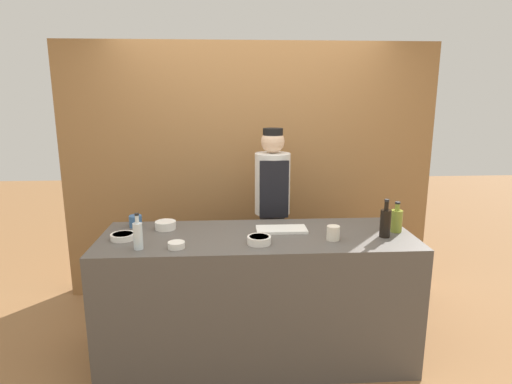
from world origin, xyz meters
name	(u,v)px	position (x,y,z in m)	size (l,w,h in m)	color
ground_plane	(257,353)	(0.00, 0.00, 0.00)	(14.00, 14.00, 0.00)	olive
cabinet_wall	(250,172)	(0.00, 1.17, 1.20)	(3.50, 0.18, 2.40)	olive
counter	(257,296)	(0.00, 0.00, 0.47)	(2.23, 0.77, 0.95)	#514C47
sauce_bowl_red	(260,240)	(0.00, -0.18, 0.98)	(0.16, 0.16, 0.05)	white
sauce_bowl_orange	(123,236)	(-0.93, -0.04, 0.97)	(0.17, 0.17, 0.04)	white
sauce_bowl_green	(176,245)	(-0.54, -0.23, 0.97)	(0.11, 0.11, 0.04)	white
sauce_bowl_yellow	(166,225)	(-0.67, 0.18, 0.98)	(0.15, 0.15, 0.06)	white
cutting_board	(281,229)	(0.18, 0.09, 0.96)	(0.37, 0.18, 0.02)	white
bottle_oil	(396,220)	(1.01, 0.02, 1.04)	(0.09, 0.09, 0.22)	olive
bottle_clear	(138,235)	(-0.79, -0.23, 1.04)	(0.06, 0.06, 0.24)	silver
bottle_soy	(385,222)	(0.89, -0.09, 1.06)	(0.07, 0.07, 0.27)	black
cup_cream	(333,233)	(0.51, -0.14, 1.00)	(0.09, 0.09, 0.10)	silver
cup_blue	(136,221)	(-0.91, 0.25, 0.99)	(0.09, 0.09, 0.09)	#386093
chef_center	(272,214)	(0.17, 0.68, 0.91)	(0.30, 0.30, 1.65)	#28282D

